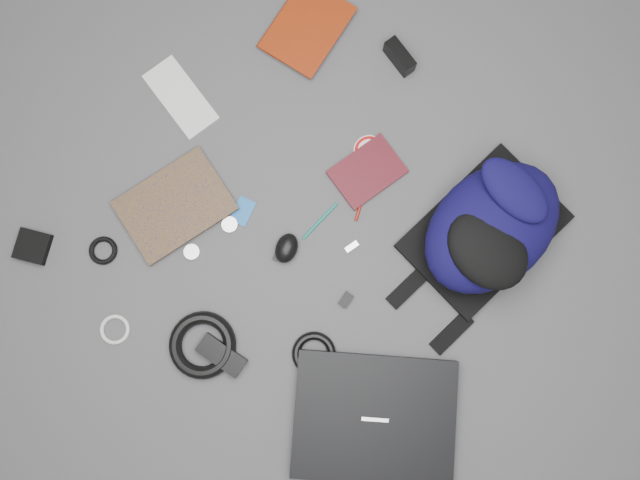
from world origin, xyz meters
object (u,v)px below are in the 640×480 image
Objects in this scene: backpack at (492,227)px; textbook_red at (280,11)px; mouse at (287,248)px; dvd_case at (367,172)px; comic_book at (155,174)px; pouch at (33,246)px; laptop at (374,418)px; compact_camera at (400,57)px; power_brick at (222,355)px.

backpack is 1.81× the size of textbook_red.
backpack is at bearing 24.35° from mouse.
mouse is (-0.06, -0.30, 0.01)m from dvd_case.
backpack is 0.90m from comic_book.
backpack reaches higher than pouch.
backpack reaches higher than mouse.
laptop reaches higher than dvd_case.
mouse is (0.41, 0.04, 0.01)m from comic_book.
laptop reaches higher than textbook_red.
backpack is 4.40× the size of compact_camera.
power_brick is at bearing -108.39° from backpack.
dvd_case is at bearing 86.06° from power_brick.
mouse is at bearing -128.52° from backpack.
power_brick reaches higher than comic_book.
pouch is (-0.61, -0.68, 0.00)m from dvd_case.
comic_book is 0.74m from compact_camera.
textbook_red is 0.57m from comic_book.
laptop is 1.71× the size of textbook_red.
laptop is 0.87m from comic_book.
backpack is 1.06× the size of laptop.
power_brick is at bearing -66.30° from textbook_red.
comic_book is 2.83× the size of compact_camera.
compact_camera reaches higher than laptop.
comic_book is (-0.85, 0.19, -0.01)m from laptop.
comic_book reaches higher than dvd_case.
laptop is 3.19× the size of power_brick.
pouch reaches higher than dvd_case.
power_brick reaches higher than pouch.
comic_book is at bearing 66.57° from pouch.
compact_camera reaches higher than comic_book.
textbook_red is at bearing -148.96° from compact_camera.
laptop is at bearing 8.98° from pouch.
backpack is at bearing 59.39° from power_brick.
comic_book is 3.47× the size of mouse.
laptop is at bearing -43.21° from mouse.
pouch is (-1.00, -0.16, -0.01)m from laptop.
compact_camera is 0.77× the size of power_brick.
pouch is at bearing -113.00° from dvd_case.
backpack is at bearing 37.07° from pouch.
laptop is 0.50m from mouse.
dvd_case is 0.33m from compact_camera.
power_brick is at bearing -101.66° from mouse.
laptop is at bearing 9.05° from comic_book.
dvd_case is at bearing 47.95° from pouch.
laptop reaches higher than comic_book.
textbook_red is 0.51m from dvd_case.
backpack is at bearing 46.66° from comic_book.
laptop reaches higher than pouch.
dvd_case is (0.46, -0.23, -0.01)m from textbook_red.
power_brick is at bearing 162.27° from laptop.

